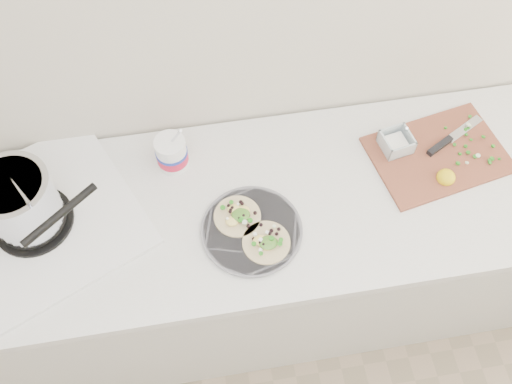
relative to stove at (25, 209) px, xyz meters
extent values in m
cube|color=beige|center=(0.68, 0.27, 0.31)|extent=(3.50, 0.05, 2.60)
cube|color=silver|center=(0.68, -0.02, -0.56)|extent=(2.40, 0.62, 0.86)
cube|color=silver|center=(0.68, -0.04, -0.11)|extent=(2.44, 0.66, 0.04)
cube|color=silver|center=(0.00, 0.00, -0.09)|extent=(0.76, 0.74, 0.01)
cylinder|color=black|center=(0.00, 0.00, -0.07)|extent=(0.24, 0.24, 0.01)
torus|color=black|center=(0.00, 0.00, -0.05)|extent=(0.21, 0.21, 0.02)
cylinder|color=silver|center=(0.00, 0.00, 0.05)|extent=(0.21, 0.21, 0.18)
cylinder|color=slate|center=(0.64, -0.13, -0.09)|extent=(0.29, 0.29, 0.01)
cylinder|color=slate|center=(0.64, -0.13, -0.08)|extent=(0.31, 0.31, 0.00)
cylinder|color=white|center=(0.43, 0.15, -0.03)|extent=(0.10, 0.10, 0.12)
cylinder|color=red|center=(0.43, 0.15, -0.05)|extent=(0.10, 0.10, 0.04)
cylinder|color=#192D99|center=(0.43, 0.15, -0.03)|extent=(0.10, 0.10, 0.01)
cube|color=brown|center=(1.28, 0.04, -0.09)|extent=(0.47, 0.37, 0.01)
cube|color=white|center=(1.15, 0.09, -0.06)|extent=(0.06, 0.06, 0.03)
ellipsoid|color=yellow|center=(1.27, -0.06, -0.06)|extent=(0.06, 0.06, 0.05)
cube|color=silver|center=(1.40, 0.12, -0.08)|extent=(0.15, 0.10, 0.00)
cube|color=black|center=(1.29, 0.06, -0.07)|extent=(0.10, 0.07, 0.02)
camera|label=1|loc=(0.53, -0.90, 1.44)|focal=40.00mm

